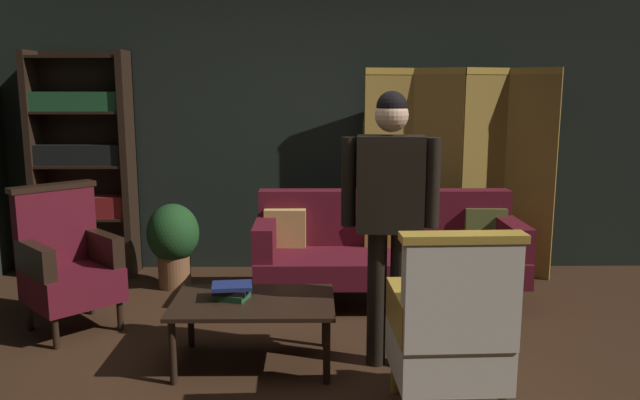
% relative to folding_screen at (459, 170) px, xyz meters
% --- Properties ---
extents(ground_plane, '(10.00, 10.00, 0.00)m').
position_rel_folding_screen_xyz_m(ground_plane, '(-1.28, -2.13, -0.99)').
color(ground_plane, '#331E11').
extents(back_wall, '(7.20, 0.10, 2.80)m').
position_rel_folding_screen_xyz_m(back_wall, '(-1.28, 0.32, 0.41)').
color(back_wall, black).
rests_on(back_wall, ground_plane).
extents(folding_screen, '(1.70, 0.32, 1.90)m').
position_rel_folding_screen_xyz_m(folding_screen, '(0.00, 0.00, 0.00)').
color(folding_screen, olive).
rests_on(folding_screen, ground_plane).
extents(bookshelf, '(0.90, 0.32, 2.05)m').
position_rel_folding_screen_xyz_m(bookshelf, '(-3.43, 0.06, 0.07)').
color(bookshelf, black).
rests_on(bookshelf, ground_plane).
extents(velvet_couch, '(2.12, 0.78, 0.88)m').
position_rel_folding_screen_xyz_m(velvet_couch, '(-0.73, -0.68, -0.53)').
color(velvet_couch, black).
rests_on(velvet_couch, ground_plane).
extents(coffee_table, '(1.00, 0.64, 0.42)m').
position_rel_folding_screen_xyz_m(coffee_table, '(-1.70, -1.90, -0.61)').
color(coffee_table, black).
rests_on(coffee_table, ground_plane).
extents(armchair_gilt_accent, '(0.60, 0.60, 1.04)m').
position_rel_folding_screen_xyz_m(armchair_gilt_accent, '(-0.62, -2.57, -0.50)').
color(armchair_gilt_accent, '#B78E33').
rests_on(armchair_gilt_accent, ground_plane).
extents(armchair_wing_left, '(0.82, 0.82, 1.04)m').
position_rel_folding_screen_xyz_m(armchair_wing_left, '(-3.09, -1.28, -0.50)').
color(armchair_wing_left, black).
rests_on(armchair_wing_left, ground_plane).
extents(standing_figure, '(0.59, 0.25, 1.70)m').
position_rel_folding_screen_xyz_m(standing_figure, '(-0.87, -1.91, 0.04)').
color(standing_figure, black).
rests_on(standing_figure, ground_plane).
extents(potted_plant, '(0.45, 0.45, 0.74)m').
position_rel_folding_screen_xyz_m(potted_plant, '(-2.55, -0.34, -0.56)').
color(potted_plant, brown).
rests_on(potted_plant, ground_plane).
extents(book_green_cloth, '(0.22, 0.20, 0.04)m').
position_rel_folding_screen_xyz_m(book_green_cloth, '(-1.84, -1.88, -0.55)').
color(book_green_cloth, '#1E4C28').
rests_on(book_green_cloth, coffee_table).
extents(book_black_cloth, '(0.24, 0.19, 0.03)m').
position_rel_folding_screen_xyz_m(book_black_cloth, '(-1.84, -1.88, -0.51)').
color(book_black_cloth, black).
rests_on(book_black_cloth, book_green_cloth).
extents(book_navy_cloth, '(0.27, 0.21, 0.02)m').
position_rel_folding_screen_xyz_m(book_navy_cloth, '(-1.84, -1.88, -0.48)').
color(book_navy_cloth, navy).
rests_on(book_navy_cloth, book_black_cloth).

